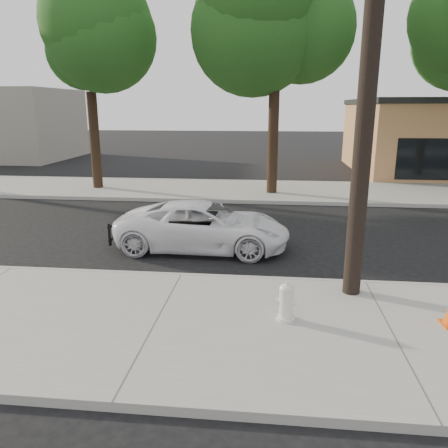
{
  "coord_description": "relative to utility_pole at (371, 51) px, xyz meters",
  "views": [
    {
      "loc": [
        1.91,
        -11.06,
        3.77
      ],
      "look_at": [
        0.83,
        -0.86,
        1.0
      ],
      "focal_mm": 35.0,
      "sensor_mm": 36.0,
      "label": 1
    }
  ],
  "objects": [
    {
      "name": "ground",
      "position": [
        -3.6,
        2.7,
        -4.7
      ],
      "size": [
        120.0,
        120.0,
        0.0
      ],
      "primitive_type": "plane",
      "color": "black",
      "rests_on": "ground"
    },
    {
      "name": "near_sidewalk",
      "position": [
        -3.6,
        -1.6,
        -4.62
      ],
      "size": [
        90.0,
        4.4,
        0.15
      ],
      "primitive_type": "cube",
      "color": "gray",
      "rests_on": "ground"
    },
    {
      "name": "far_sidewalk",
      "position": [
        -3.6,
        11.2,
        -4.62
      ],
      "size": [
        90.0,
        5.0,
        0.15
      ],
      "primitive_type": "cube",
      "color": "gray",
      "rests_on": "ground"
    },
    {
      "name": "curb_near",
      "position": [
        -3.6,
        0.6,
        -4.62
      ],
      "size": [
        90.0,
        0.12,
        0.16
      ],
      "primitive_type": "cube",
      "color": "#9E9B93",
      "rests_on": "ground"
    },
    {
      "name": "utility_pole",
      "position": [
        0.0,
        0.0,
        0.0
      ],
      "size": [
        1.4,
        0.34,
        9.0
      ],
      "color": "black",
      "rests_on": "near_sidewalk"
    },
    {
      "name": "tree_b",
      "position": [
        -9.41,
        10.76,
        1.45
      ],
      "size": [
        4.34,
        4.2,
        8.45
      ],
      "color": "black",
      "rests_on": "far_sidewalk"
    },
    {
      "name": "tree_c",
      "position": [
        -1.38,
        10.34,
        2.21
      ],
      "size": [
        4.96,
        4.8,
        9.55
      ],
      "color": "black",
      "rests_on": "far_sidewalk"
    },
    {
      "name": "police_cruiser",
      "position": [
        -3.44,
        2.89,
        -4.05
      ],
      "size": [
        4.68,
        2.25,
        1.29
      ],
      "primitive_type": "imported",
      "rotation": [
        0.0,
        0.0,
        1.54
      ],
      "color": "white",
      "rests_on": "ground"
    },
    {
      "name": "fire_hydrant",
      "position": [
        -1.35,
        -1.33,
        -4.22
      ],
      "size": [
        0.36,
        0.33,
        0.67
      ],
      "rotation": [
        0.0,
        0.0,
        -0.17
      ],
      "color": "silver",
      "rests_on": "near_sidewalk"
    }
  ]
}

